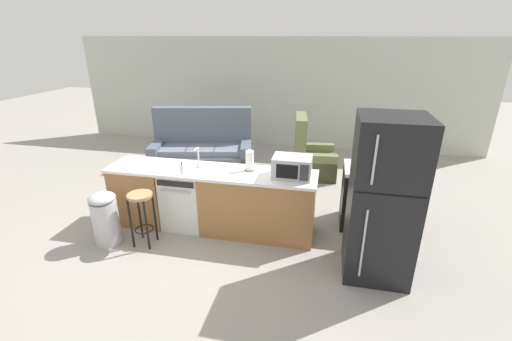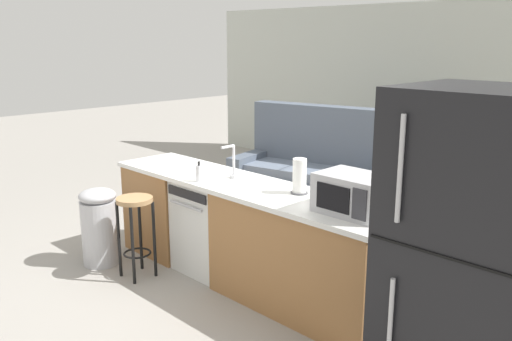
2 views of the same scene
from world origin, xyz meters
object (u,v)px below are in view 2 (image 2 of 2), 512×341
object	(u,v)px
soap_bottle	(199,173)
dishwasher	(213,226)
couch	(316,177)
refrigerator	(467,278)
bar_stool	(136,220)
armchair	(495,216)
microwave	(354,194)
trash_bin	(99,226)
paper_towel_roll	(299,177)

from	to	relation	value
soap_bottle	dishwasher	bearing A→B (deg)	111.70
soap_bottle	couch	xyz separation A→B (m)	(-0.63, 2.39, -0.58)
refrigerator	bar_stool	distance (m)	2.98
bar_stool	soap_bottle	bearing A→B (deg)	40.28
refrigerator	armchair	distance (m)	3.09
dishwasher	soap_bottle	distance (m)	0.60
refrigerator	microwave	size ratio (longest dim) A/B	3.77
bar_stool	couch	bearing A→B (deg)	93.90
trash_bin	couch	xyz separation A→B (m)	(0.31, 2.86, 0.02)
trash_bin	armchair	bearing A→B (deg)	50.41
dishwasher	armchair	world-z (taller)	armchair
refrigerator	trash_bin	distance (m)	3.50
refrigerator	armchair	bearing A→B (deg)	108.51
refrigerator	soap_bottle	size ratio (longest dim) A/B	10.70
couch	trash_bin	bearing A→B (deg)	-96.13
dishwasher	microwave	bearing A→B (deg)	-0.05
soap_bottle	armchair	world-z (taller)	armchair
dishwasher	paper_towel_roll	size ratio (longest dim) A/B	2.98
dishwasher	couch	distance (m)	2.24
dishwasher	armchair	bearing A→B (deg)	54.79
microwave	armchair	bearing A→B (deg)	87.27
microwave	paper_towel_roll	bearing A→B (deg)	169.63
trash_bin	couch	distance (m)	2.87
paper_towel_roll	refrigerator	bearing A→B (deg)	-21.52
refrigerator	trash_bin	world-z (taller)	refrigerator
trash_bin	armchair	world-z (taller)	armchair
dishwasher	refrigerator	xyz separation A→B (m)	(2.60, -0.55, 0.52)
microwave	bar_stool	xyz separation A→B (m)	(-1.88, -0.60, -0.50)
paper_towel_roll	trash_bin	size ratio (longest dim) A/B	0.38
trash_bin	microwave	bearing A→B (deg)	16.08
dishwasher	bar_stool	distance (m)	0.70
paper_towel_roll	armchair	xyz separation A→B (m)	(0.70, 2.21, -0.69)
refrigerator	bar_stool	xyz separation A→B (m)	(-2.95, -0.05, -0.41)
paper_towel_roll	soap_bottle	distance (m)	0.91
microwave	paper_towel_roll	distance (m)	0.60
dishwasher	soap_bottle	bearing A→B (deg)	-68.30
microwave	bar_stool	distance (m)	2.04
paper_towel_roll	soap_bottle	size ratio (longest dim) A/B	1.60
dishwasher	armchair	size ratio (longest dim) A/B	0.70
dishwasher	microwave	distance (m)	1.65
refrigerator	paper_towel_roll	world-z (taller)	refrigerator
microwave	refrigerator	bearing A→B (deg)	-27.08
paper_towel_roll	microwave	bearing A→B (deg)	-10.37
refrigerator	soap_bottle	world-z (taller)	refrigerator
bar_stool	trash_bin	bearing A→B (deg)	-169.92
dishwasher	couch	xyz separation A→B (m)	(-0.54, 2.17, -0.03)
refrigerator	soap_bottle	distance (m)	2.53
bar_stool	dishwasher	bearing A→B (deg)	59.37
soap_bottle	couch	world-z (taller)	couch
soap_bottle	trash_bin	xyz separation A→B (m)	(-0.94, -0.46, -0.59)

